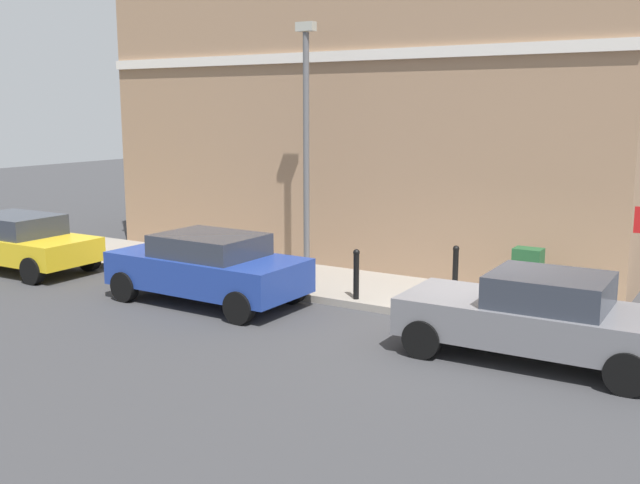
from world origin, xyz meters
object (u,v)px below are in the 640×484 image
object	(u,v)px
utility_cabinet	(527,279)
bollard_far_kerb	(356,272)
car_yellow	(15,241)
lamppost	(306,140)
car_blue	(208,267)
car_grey	(536,316)
bollard_near_cabinet	(455,268)

from	to	relation	value
utility_cabinet	bollard_far_kerb	world-z (taller)	utility_cabinet
car_yellow	lamppost	size ratio (longest dim) A/B	0.78
car_blue	bollard_far_kerb	xyz separation A→B (m)	(1.37, -2.76, -0.06)
bollard_far_kerb	car_blue	bearing A→B (deg)	116.48
car_blue	lamppost	world-z (taller)	lamppost
bollard_far_kerb	car_grey	bearing A→B (deg)	-109.03
lamppost	bollard_near_cabinet	bearing A→B (deg)	-87.12
car_grey	lamppost	distance (m)	7.09
car_grey	lamppost	size ratio (longest dim) A/B	0.74
bollard_near_cabinet	lamppost	bearing A→B (deg)	92.88
car_blue	lamppost	size ratio (longest dim) A/B	0.73
car_grey	bollard_near_cabinet	xyz separation A→B (m)	(2.84, 2.47, -0.03)
lamppost	car_grey	bearing A→B (deg)	-113.70
car_blue	car_yellow	world-z (taller)	car_blue
car_yellow	bollard_near_cabinet	size ratio (longest dim) A/B	4.29
bollard_far_kerb	lamppost	xyz separation A→B (m)	(1.26, 2.00, 2.60)
utility_cabinet	lamppost	size ratio (longest dim) A/B	0.20
car_grey	bollard_far_kerb	bearing A→B (deg)	-19.98
car_grey	car_blue	distance (m)	6.80
utility_cabinet	bollard_far_kerb	distance (m)	3.39
car_blue	utility_cabinet	distance (m)	6.47
car_yellow	bollard_near_cabinet	bearing A→B (deg)	-165.60
lamppost	utility_cabinet	bearing A→B (deg)	-89.10
bollard_near_cabinet	car_grey	bearing A→B (deg)	-138.99
car_blue	car_grey	bearing A→B (deg)	-179.19
car_grey	bollard_near_cabinet	size ratio (longest dim) A/B	4.08
car_blue	bollard_near_cabinet	bearing A→B (deg)	-146.02
bollard_far_kerb	lamppost	bearing A→B (deg)	57.83
car_blue	bollard_far_kerb	size ratio (longest dim) A/B	4.04
car_yellow	utility_cabinet	bearing A→B (deg)	-167.92
car_yellow	bollard_far_kerb	size ratio (longest dim) A/B	4.29
car_blue	utility_cabinet	world-z (taller)	car_blue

